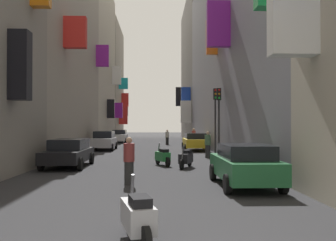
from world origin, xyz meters
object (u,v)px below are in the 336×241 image
object	(u,v)px
parked_car_white	(120,136)
scooter_green	(163,156)
traffic_light_near_corner	(215,110)
scooter_silver	(138,216)
pedestrian_near_left	(129,161)
pedestrian_mid_street	(167,137)
pedestrian_near_right	(208,145)
parked_car_yellow	(195,141)
parked_car_silver	(104,140)
pedestrian_crossing	(194,138)
parked_car_green	(244,164)
traffic_light_far_corner	(219,110)
scooter_black	(186,158)
parked_car_black	(69,152)

from	to	relation	value
parked_car_white	scooter_green	xyz separation A→B (m)	(4.63, -24.06, -0.32)
traffic_light_near_corner	scooter_silver	bearing A→B (deg)	-103.62
parked_car_white	pedestrian_near_left	bearing A→B (deg)	-83.57
pedestrian_near_left	pedestrian_mid_street	distance (m)	25.27
scooter_silver	pedestrian_near_right	distance (m)	16.57
parked_car_yellow	scooter_silver	bearing A→B (deg)	-98.75
parked_car_silver	traffic_light_near_corner	xyz separation A→B (m)	(8.31, -5.65, 2.26)
pedestrian_crossing	parked_car_green	bearing A→B (deg)	-91.36
pedestrian_mid_street	pedestrian_near_right	bearing A→B (deg)	-82.15
traffic_light_far_corner	scooter_black	bearing A→B (deg)	-115.34
parked_car_green	pedestrian_near_left	bearing A→B (deg)	172.81
parked_car_black	traffic_light_near_corner	xyz separation A→B (m)	(8.30, 6.30, 2.34)
scooter_green	traffic_light_near_corner	xyz separation A→B (m)	(3.67, 5.89, 2.61)
parked_car_green	pedestrian_crossing	bearing A→B (deg)	88.64
scooter_silver	traffic_light_far_corner	xyz separation A→B (m)	(4.28, 16.23, 2.52)
pedestrian_near_right	traffic_light_near_corner	distance (m)	2.89
parked_car_white	pedestrian_crossing	size ratio (longest dim) A/B	2.45
scooter_silver	pedestrian_mid_street	bearing A→B (deg)	87.29
parked_car_green	pedestrian_near_left	size ratio (longest dim) A/B	2.52
parked_car_silver	parked_car_yellow	distance (m)	7.52
parked_car_green	parked_car_yellow	distance (m)	17.04
scooter_silver	parked_car_green	bearing A→B (deg)	59.84
scooter_silver	pedestrian_mid_street	xyz separation A→B (m)	(1.48, 31.28, 0.31)
traffic_light_near_corner	traffic_light_far_corner	bearing A→B (deg)	-91.45
pedestrian_near_right	pedestrian_mid_street	distance (m)	15.25
parked_car_white	pedestrian_crossing	world-z (taller)	pedestrian_crossing
parked_car_silver	scooter_silver	bearing A→B (deg)	-80.36
pedestrian_near_right	pedestrian_mid_street	size ratio (longest dim) A/B	1.06
pedestrian_near_right	scooter_silver	bearing A→B (deg)	-102.42
parked_car_white	traffic_light_near_corner	xyz separation A→B (m)	(8.30, -18.18, 2.28)
scooter_silver	pedestrian_near_left	xyz separation A→B (m)	(-0.61, 6.10, 0.35)
pedestrian_near_left	pedestrian_mid_street	size ratio (longest dim) A/B	1.05
parked_car_yellow	parked_car_white	bearing A→B (deg)	119.22
pedestrian_mid_street	parked_car_green	bearing A→B (deg)	-86.02
parked_car_silver	parked_car_green	world-z (taller)	parked_car_silver
parked_car_white	scooter_black	size ratio (longest dim) A/B	2.54
parked_car_black	scooter_silver	world-z (taller)	parked_car_black
scooter_black	traffic_light_far_corner	distance (m)	6.43
pedestrian_near_right	pedestrian_near_left	bearing A→B (deg)	-112.53
pedestrian_near_left	pedestrian_near_right	world-z (taller)	pedestrian_near_right
parked_car_yellow	pedestrian_near_right	xyz separation A→B (m)	(0.08, -6.48, 0.07)
parked_car_silver	parked_car_white	world-z (taller)	parked_car_silver
parked_car_black	traffic_light_far_corner	bearing A→B (deg)	29.61
scooter_green	pedestrian_mid_street	xyz separation A→B (m)	(0.83, 19.33, 0.31)
pedestrian_near_right	traffic_light_far_corner	world-z (taller)	traffic_light_far_corner
parked_car_yellow	pedestrian_near_left	distance (m)	17.05
parked_car_silver	parked_car_yellow	world-z (taller)	parked_car_silver
pedestrian_mid_street	pedestrian_crossing	bearing A→B (deg)	-64.87
parked_car_black	traffic_light_far_corner	size ratio (longest dim) A/B	0.99
pedestrian_near_left	pedestrian_near_right	distance (m)	10.90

